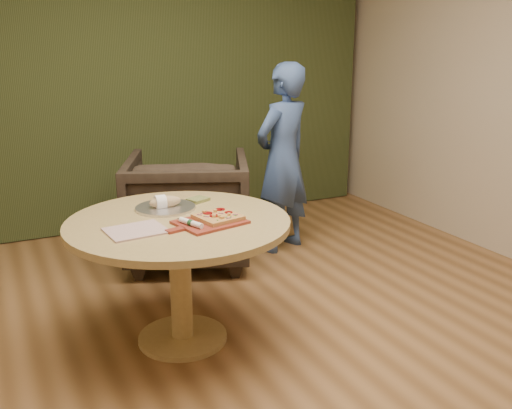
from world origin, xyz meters
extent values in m
cube|color=olive|center=(0.00, 0.00, -0.01)|extent=(5.00, 6.00, 0.02)
cube|color=#C5B295|center=(0.00, 3.01, 1.40)|extent=(5.00, 0.02, 2.80)
cube|color=#283317|center=(0.00, 2.90, 1.40)|extent=(4.80, 0.14, 2.78)
cylinder|color=tan|center=(-0.33, 0.58, 0.01)|extent=(0.52, 0.52, 0.03)
cylinder|color=tan|center=(-0.33, 0.58, 0.35)|extent=(0.13, 0.13, 0.68)
cylinder|color=tan|center=(-0.33, 0.58, 0.73)|extent=(1.26, 1.26, 0.04)
cube|color=maroon|center=(-0.20, 0.44, 0.76)|extent=(0.40, 0.35, 0.01)
cube|color=maroon|center=(-0.41, 0.39, 0.76)|extent=(0.11, 0.07, 0.01)
cube|color=tan|center=(-0.15, 0.45, 0.78)|extent=(0.26, 0.26, 0.02)
cylinder|color=#6A0709|center=(-0.19, 0.51, 0.79)|extent=(0.05, 0.05, 0.00)
cylinder|color=#6A0709|center=(-0.07, 0.47, 0.79)|extent=(0.05, 0.05, 0.00)
cylinder|color=#6A0709|center=(-0.09, 0.54, 0.79)|extent=(0.06, 0.06, 0.00)
cylinder|color=#6A0709|center=(-0.17, 0.44, 0.79)|extent=(0.05, 0.05, 0.00)
cube|color=#DBA452|center=(-0.18, 0.42, 0.79)|extent=(0.03, 0.03, 0.01)
cube|color=#DBA452|center=(-0.16, 0.41, 0.79)|extent=(0.02, 0.02, 0.01)
cube|color=#DBA452|center=(-0.15, 0.38, 0.79)|extent=(0.02, 0.02, 0.01)
cube|color=#DBA452|center=(-0.09, 0.42, 0.79)|extent=(0.02, 0.02, 0.01)
cube|color=#DBA452|center=(-0.14, 0.51, 0.79)|extent=(0.02, 0.02, 0.01)
cube|color=#DBA452|center=(-0.20, 0.52, 0.79)|extent=(0.03, 0.03, 0.01)
cube|color=#337124|center=(-0.08, 0.49, 0.79)|extent=(0.01, 0.01, 0.00)
cube|color=#337124|center=(-0.11, 0.37, 0.79)|extent=(0.01, 0.01, 0.00)
cube|color=#337124|center=(-0.06, 0.40, 0.79)|extent=(0.01, 0.01, 0.00)
cube|color=#337124|center=(-0.12, 0.39, 0.79)|extent=(0.01, 0.01, 0.00)
cube|color=#337124|center=(-0.22, 0.46, 0.79)|extent=(0.01, 0.01, 0.00)
cube|color=#337124|center=(-0.18, 0.36, 0.79)|extent=(0.01, 0.01, 0.00)
cube|color=#337124|center=(-0.10, 0.38, 0.79)|extent=(0.01, 0.01, 0.00)
cube|color=#337124|center=(-0.18, 0.53, 0.79)|extent=(0.01, 0.01, 0.00)
cube|color=#86476C|center=(-0.12, 0.37, 0.79)|extent=(0.03, 0.01, 0.00)
cube|color=#86476C|center=(-0.09, 0.52, 0.79)|extent=(0.01, 0.03, 0.00)
cube|color=#86476C|center=(-0.21, 0.45, 0.79)|extent=(0.03, 0.03, 0.00)
cube|color=#86476C|center=(-0.24, 0.49, 0.79)|extent=(0.03, 0.02, 0.00)
cube|color=#86476C|center=(-0.12, 0.47, 0.79)|extent=(0.02, 0.03, 0.00)
cube|color=#86476C|center=(-0.06, 0.41, 0.79)|extent=(0.03, 0.02, 0.00)
cube|color=#86476C|center=(-0.21, 0.52, 0.79)|extent=(0.03, 0.01, 0.00)
cylinder|color=white|center=(-0.32, 0.41, 0.78)|extent=(0.09, 0.17, 0.03)
cylinder|color=#194C26|center=(-0.32, 0.41, 0.78)|extent=(0.04, 0.04, 0.03)
cube|color=silver|center=(-0.35, 0.49, 0.78)|extent=(0.03, 0.04, 0.00)
cube|color=silver|center=(-0.60, 0.48, 0.76)|extent=(0.32, 0.28, 0.01)
cylinder|color=silver|center=(-0.33, 0.81, 0.75)|extent=(0.35, 0.35, 0.01)
cylinder|color=silver|center=(-0.33, 0.81, 0.76)|extent=(0.36, 0.36, 0.02)
ellipsoid|color=tan|center=(-0.33, 0.81, 0.79)|extent=(0.19, 0.08, 0.07)
cylinder|color=white|center=(-0.36, 0.81, 0.79)|extent=(0.06, 0.09, 0.09)
cube|color=#55602B|center=(-0.10, 0.89, 0.76)|extent=(0.15, 0.14, 0.02)
imported|color=black|center=(0.14, 1.78, 0.48)|extent=(1.19, 1.15, 0.95)
imported|color=#37528B|center=(0.94, 1.69, 0.78)|extent=(0.66, 0.55, 1.55)
camera|label=1|loc=(-1.27, -2.34, 1.72)|focal=40.00mm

